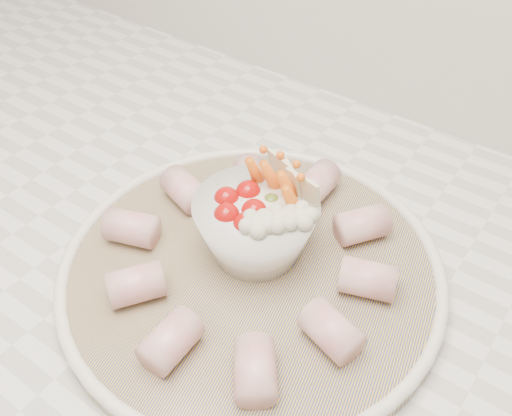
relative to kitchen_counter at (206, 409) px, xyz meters
The scene contains 4 objects.
kitchen_counter is the anchor object (origin of this frame).
serving_platter 0.49m from the kitchen_counter, 17.12° to the right, with size 0.44×0.44×0.02m.
veggie_bowl 0.52m from the kitchen_counter, ahead, with size 0.12×0.12×0.09m.
cured_meat_rolls 0.51m from the kitchen_counter, 17.26° to the right, with size 0.28×0.29×0.03m.
Camera 1 is at (0.34, 1.12, 1.34)m, focal length 40.00 mm.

